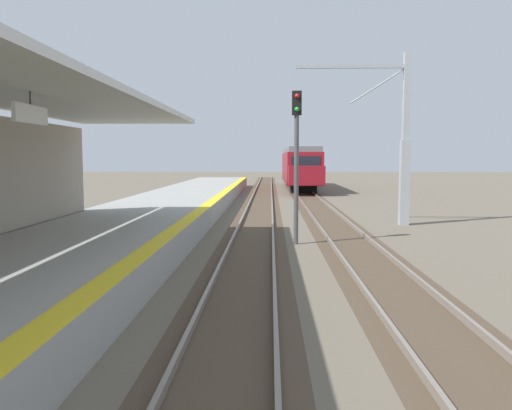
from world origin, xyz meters
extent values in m
cube|color=#999993|center=(-2.50, 16.00, 0.45)|extent=(5.00, 80.00, 0.90)
cube|color=yellow|center=(-0.25, 16.00, 0.90)|extent=(0.50, 80.00, 0.01)
cube|color=white|center=(-2.20, 10.96, 3.82)|extent=(0.08, 1.40, 0.36)
cylinder|color=#333333|center=(-2.20, 10.96, 4.14)|extent=(0.03, 0.03, 0.27)
cube|color=#4C3D2D|center=(1.90, 20.00, 0.00)|extent=(2.34, 120.00, 0.01)
cube|color=slate|center=(1.18, 20.00, 0.08)|extent=(0.08, 120.00, 0.15)
cube|color=slate|center=(2.62, 20.00, 0.08)|extent=(0.08, 120.00, 0.15)
cube|color=#4C3D2D|center=(5.30, 20.00, 0.00)|extent=(2.34, 120.00, 0.01)
cube|color=slate|center=(4.58, 20.00, 0.08)|extent=(0.08, 120.00, 0.15)
cube|color=slate|center=(6.02, 20.00, 0.08)|extent=(0.08, 120.00, 0.15)
cube|color=maroon|center=(5.30, 51.19, 2.07)|extent=(2.90, 18.00, 2.70)
cube|color=slate|center=(5.30, 51.19, 3.64)|extent=(2.67, 18.00, 0.44)
cube|color=black|center=(5.30, 42.17, 2.48)|extent=(2.32, 0.06, 1.21)
cube|color=maroon|center=(5.30, 41.39, 1.60)|extent=(2.78, 1.60, 1.49)
cube|color=black|center=(6.76, 51.19, 2.48)|extent=(0.04, 15.84, 0.86)
cylinder|color=#333333|center=(5.30, 54.79, 4.31)|extent=(0.06, 0.06, 0.90)
cube|color=black|center=(5.30, 45.34, 0.36)|extent=(2.17, 2.20, 0.72)
cube|color=black|center=(5.30, 57.04, 0.36)|extent=(2.17, 2.20, 0.72)
cylinder|color=#4C4C4C|center=(3.40, 18.58, 2.20)|extent=(0.16, 0.16, 4.40)
cube|color=black|center=(3.40, 18.58, 4.80)|extent=(0.32, 0.24, 0.80)
sphere|color=red|center=(3.40, 18.44, 5.02)|extent=(0.16, 0.16, 0.16)
sphere|color=green|center=(3.40, 18.44, 4.58)|extent=(0.16, 0.16, 0.16)
cube|color=#9EA3A8|center=(8.41, 23.89, 1.88)|extent=(0.40, 0.40, 3.75)
cube|color=#9EA3A8|center=(8.41, 23.89, 5.62)|extent=(0.28, 0.28, 3.75)
cube|color=#9EA3A8|center=(6.01, 23.89, 6.90)|extent=(4.80, 0.16, 0.16)
cylinder|color=#9EA3A8|center=(7.21, 23.89, 6.10)|extent=(2.47, 0.07, 1.60)
camera|label=1|loc=(2.53, 0.65, 2.97)|focal=36.86mm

